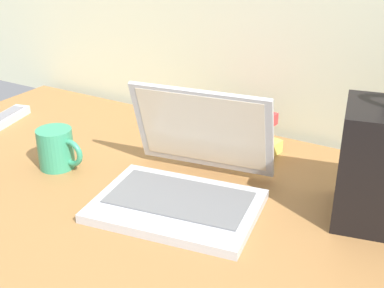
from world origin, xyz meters
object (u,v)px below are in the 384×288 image
(laptop, at_px, (186,178))
(coffee_mug, at_px, (57,149))
(remote_control_near, at_px, (6,118))
(book_stack, at_px, (234,131))

(laptop, distance_m, coffee_mug, 0.32)
(remote_control_near, bearing_deg, coffee_mug, -21.90)
(book_stack, bearing_deg, laptop, -85.21)
(remote_control_near, height_order, book_stack, book_stack)
(book_stack, bearing_deg, remote_control_near, -164.89)
(laptop, xyz_separation_m, remote_control_near, (-0.63, 0.10, -0.03))
(laptop, distance_m, remote_control_near, 0.64)
(coffee_mug, distance_m, book_stack, 0.42)
(laptop, height_order, coffee_mug, laptop)
(remote_control_near, relative_size, book_stack, 0.74)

